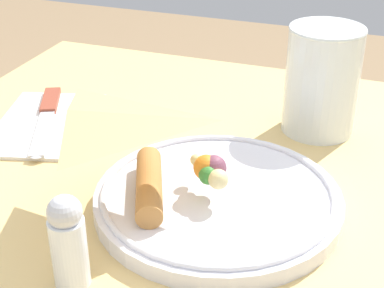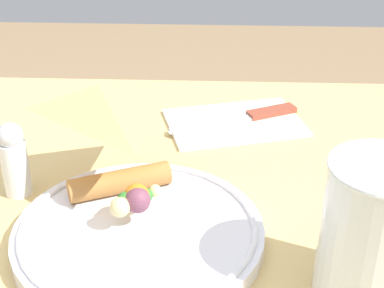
{
  "view_description": "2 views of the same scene",
  "coord_description": "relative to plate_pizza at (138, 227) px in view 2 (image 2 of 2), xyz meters",
  "views": [
    {
      "loc": [
        0.3,
        0.11,
        1.05
      ],
      "look_at": [
        -0.2,
        -0.07,
        0.75
      ],
      "focal_mm": 55.0,
      "sensor_mm": 36.0,
      "label": 1
    },
    {
      "loc": [
        -0.2,
        0.41,
        1.07
      ],
      "look_at": [
        -0.18,
        -0.11,
        0.79
      ],
      "focal_mm": 55.0,
      "sensor_mm": 36.0,
      "label": 2
    }
  ],
  "objects": [
    {
      "name": "butter_knife",
      "position": [
        -0.1,
        -0.25,
        -0.01
      ],
      "size": [
        0.17,
        0.09,
        0.01
      ],
      "rotation": [
        0.0,
        0.0,
        0.45
      ],
      "color": "#99422D",
      "rests_on": "napkin_folded"
    },
    {
      "name": "milk_glass",
      "position": [
        -0.19,
        0.06,
        0.04
      ],
      "size": [
        0.08,
        0.08,
        0.12
      ],
      "color": "white",
      "rests_on": "dining_table"
    },
    {
      "name": "salt_shaker",
      "position": [
        0.14,
        -0.07,
        0.03
      ],
      "size": [
        0.03,
        0.03,
        0.08
      ],
      "color": "white",
      "rests_on": "dining_table"
    },
    {
      "name": "plate_pizza",
      "position": [
        0.0,
        0.0,
        0.0
      ],
      "size": [
        0.23,
        0.23,
        0.06
      ],
      "color": "white",
      "rests_on": "dining_table"
    },
    {
      "name": "napkin_folded",
      "position": [
        -0.09,
        -0.24,
        -0.01
      ],
      "size": [
        0.19,
        0.15,
        0.0
      ],
      "rotation": [
        0.0,
        0.0,
        0.27
      ],
      "color": "white",
      "rests_on": "dining_table"
    }
  ]
}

